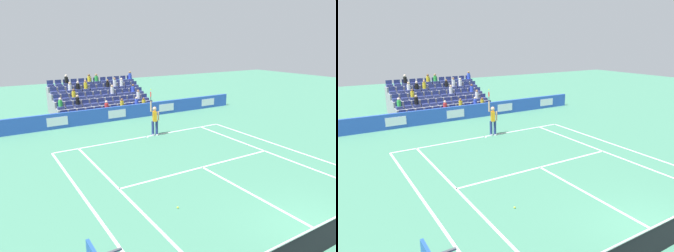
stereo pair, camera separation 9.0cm
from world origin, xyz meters
The scene contains 12 objects.
line_baseline centered at (0.00, -11.89, 0.00)m, with size 10.97×0.10×0.01m, color white.
line_service centered at (0.00, -6.40, 0.00)m, with size 8.23×0.10×0.01m, color white.
line_centre_service centered at (0.00, -3.20, 0.00)m, with size 0.10×6.40×0.01m, color white.
line_singles_sideline_left centered at (4.12, -5.95, 0.00)m, with size 0.10×11.89×0.01m, color white.
line_singles_sideline_right centered at (-4.12, -5.95, 0.00)m, with size 0.10×11.89×0.01m, color white.
line_doubles_sideline_left centered at (5.49, -5.95, 0.00)m, with size 0.10×11.89×0.01m, color white.
line_doubles_sideline_right centered at (-5.49, -5.95, 0.00)m, with size 0.10×11.89×0.01m, color white.
line_centre_mark centered at (0.00, -11.79, 0.00)m, with size 0.10×0.20×0.01m, color white.
sponsor_barrier centered at (0.00, -16.51, 0.51)m, with size 20.84×0.22×1.03m.
tennis_player centered at (-0.56, -11.87, 0.99)m, with size 0.51×0.43×2.85m.
stadium_stand centered at (-0.01, -20.07, 0.83)m, with size 7.44×4.75×3.00m.
loose_tennis_ball centered at (2.94, -3.99, 0.03)m, with size 0.07×0.07×0.07m, color #D1E533.
Camera 1 is at (8.21, 3.92, 5.59)m, focal length 32.95 mm.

